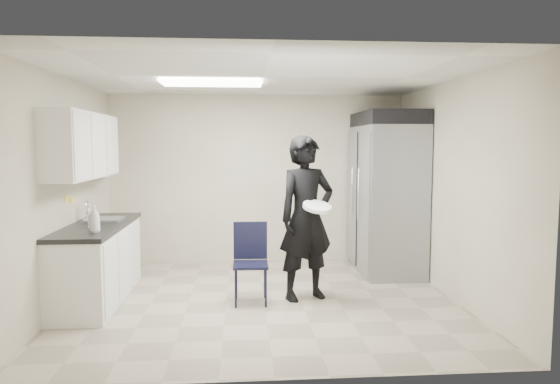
{
  "coord_description": "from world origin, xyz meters",
  "views": [
    {
      "loc": [
        -0.25,
        -5.73,
        1.83
      ],
      "look_at": [
        0.21,
        0.2,
        1.27
      ],
      "focal_mm": 32.0,
      "sensor_mm": 36.0,
      "label": 1
    }
  ],
  "objects": [
    {
      "name": "faucet",
      "position": [
        -2.13,
        0.45,
        1.02
      ],
      "size": [
        0.02,
        0.02,
        0.24
      ],
      "primitive_type": "cylinder",
      "color": "silver",
      "rests_on": "countertop"
    },
    {
      "name": "notice_sticker_right",
      "position": [
        -2.24,
        0.3,
        1.18
      ],
      "size": [
        0.0,
        0.12,
        0.07
      ],
      "primitive_type": "cube",
      "color": "yellow",
      "rests_on": "left_wall"
    },
    {
      "name": "countertop",
      "position": [
        -1.95,
        0.2,
        0.89
      ],
      "size": [
        0.64,
        1.95,
        0.05
      ],
      "primitive_type": "cube",
      "color": "black",
      "rests_on": "lower_counter"
    },
    {
      "name": "sink",
      "position": [
        -1.93,
        0.45,
        0.87
      ],
      "size": [
        0.42,
        0.4,
        0.14
      ],
      "primitive_type": "cube",
      "color": "gray",
      "rests_on": "countertop"
    },
    {
      "name": "soap_bottle_b",
      "position": [
        -1.9,
        -0.1,
        1.0
      ],
      "size": [
        0.11,
        0.11,
        0.19
      ],
      "primitive_type": "imported",
      "rotation": [
        0.0,
        0.0,
        -0.36
      ],
      "color": "#A0A3AC",
      "rests_on": "countertop"
    },
    {
      "name": "lower_counter",
      "position": [
        -1.95,
        0.2,
        0.43
      ],
      "size": [
        0.6,
        1.9,
        0.86
      ],
      "primitive_type": "cube",
      "color": "silver",
      "rests_on": "floor"
    },
    {
      "name": "upper_cabinets",
      "position": [
        -2.08,
        0.2,
        1.83
      ],
      "size": [
        0.35,
        1.8,
        0.75
      ],
      "primitive_type": "cube",
      "color": "silver",
      "rests_on": "left_wall"
    },
    {
      "name": "notice_sticker_left",
      "position": [
        -2.24,
        0.1,
        1.22
      ],
      "size": [
        0.0,
        0.12,
        0.07
      ],
      "primitive_type": "cube",
      "color": "yellow",
      "rests_on": "left_wall"
    },
    {
      "name": "soap_bottle_a",
      "position": [
        -1.81,
        -0.37,
        1.05
      ],
      "size": [
        0.11,
        0.11,
        0.29
      ],
      "primitive_type": "imported",
      "rotation": [
        0.0,
        0.0,
        0.04
      ],
      "color": "white",
      "rests_on": "countertop"
    },
    {
      "name": "commercial_fridge",
      "position": [
        1.83,
        1.27,
        1.05
      ],
      "size": [
        0.8,
        1.35,
        2.1
      ],
      "primitive_type": "cube",
      "color": "gray",
      "rests_on": "floor"
    },
    {
      "name": "ceiling_panel",
      "position": [
        -0.6,
        0.4,
        2.57
      ],
      "size": [
        1.2,
        0.6,
        0.02
      ],
      "primitive_type": "cube",
      "color": "white",
      "rests_on": "ceiling"
    },
    {
      "name": "floor",
      "position": [
        0.0,
        0.0,
        0.0
      ],
      "size": [
        4.5,
        4.5,
        0.0
      ],
      "primitive_type": "plane",
      "color": "tan",
      "rests_on": "ground"
    },
    {
      "name": "left_wall",
      "position": [
        -2.25,
        0.0,
        1.3
      ],
      "size": [
        0.0,
        4.0,
        4.0
      ],
      "primitive_type": "plane",
      "rotation": [
        1.57,
        0.0,
        1.57
      ],
      "color": "beige",
      "rests_on": "floor"
    },
    {
      "name": "back_wall",
      "position": [
        0.0,
        2.0,
        1.3
      ],
      "size": [
        4.5,
        0.0,
        4.5
      ],
      "primitive_type": "plane",
      "rotation": [
        1.57,
        0.0,
        0.0
      ],
      "color": "beige",
      "rests_on": "floor"
    },
    {
      "name": "folding_chair",
      "position": [
        -0.15,
        -0.06,
        0.45
      ],
      "size": [
        0.4,
        0.4,
        0.9
      ],
      "primitive_type": "cube",
      "rotation": [
        0.0,
        0.0,
        -0.01
      ],
      "color": "black",
      "rests_on": "floor"
    },
    {
      "name": "man_tuxedo",
      "position": [
        0.51,
        0.07,
        0.97
      ],
      "size": [
        0.84,
        0.7,
        1.94
      ],
      "primitive_type": "imported",
      "rotation": [
        0.0,
        0.0,
        0.38
      ],
      "color": "black",
      "rests_on": "floor"
    },
    {
      "name": "towel_dispenser",
      "position": [
        -2.14,
        1.35,
        1.62
      ],
      "size": [
        0.22,
        0.3,
        0.35
      ],
      "primitive_type": "cube",
      "color": "black",
      "rests_on": "left_wall"
    },
    {
      "name": "fridge_compressor",
      "position": [
        1.83,
        1.27,
        2.2
      ],
      "size": [
        0.8,
        1.35,
        0.2
      ],
      "primitive_type": "cube",
      "color": "black",
      "rests_on": "commercial_fridge"
    },
    {
      "name": "bucket_lid",
      "position": [
        0.6,
        -0.16,
        1.13
      ],
      "size": [
        0.43,
        0.43,
        0.04
      ],
      "primitive_type": "cylinder",
      "rotation": [
        0.0,
        0.0,
        0.38
      ],
      "color": "white",
      "rests_on": "man_tuxedo"
    },
    {
      "name": "right_wall",
      "position": [
        2.25,
        0.0,
        1.3
      ],
      "size": [
        0.0,
        4.0,
        4.0
      ],
      "primitive_type": "plane",
      "rotation": [
        1.57,
        0.0,
        -1.57
      ],
      "color": "beige",
      "rests_on": "floor"
    },
    {
      "name": "ceiling",
      "position": [
        0.0,
        0.0,
        2.6
      ],
      "size": [
        4.5,
        4.5,
        0.0
      ],
      "primitive_type": "plane",
      "rotation": [
        3.14,
        0.0,
        0.0
      ],
      "color": "silver",
      "rests_on": "back_wall"
    }
  ]
}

